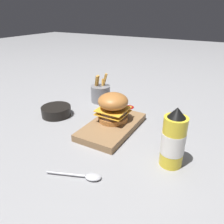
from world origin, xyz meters
TOP-DOWN VIEW (x-y plane):
  - ground_plane at (0.00, 0.00)m, footprint 6.00×6.00m
  - serving_board at (-0.03, 0.07)m, footprint 0.30×0.17m
  - burger at (-0.06, 0.06)m, footprint 0.12×0.12m
  - ketchup_bottle at (0.07, 0.33)m, footprint 0.07×0.07m
  - fries_basket at (-0.26, -0.13)m, footprint 0.10×0.10m
  - side_bowl at (-0.02, -0.21)m, footprint 0.13×0.13m
  - spoon at (0.25, 0.15)m, footprint 0.08×0.16m
  - ketchup_puddle at (-0.26, 0.04)m, footprint 0.05×0.05m

SIDE VIEW (x-z plane):
  - ground_plane at x=0.00m, z-range 0.00..0.00m
  - ketchup_puddle at x=-0.26m, z-range 0.00..0.00m
  - spoon at x=0.25m, z-range 0.00..0.01m
  - serving_board at x=-0.03m, z-range 0.00..0.03m
  - side_bowl at x=-0.02m, z-range 0.00..0.04m
  - fries_basket at x=-0.26m, z-range -0.03..0.12m
  - burger at x=-0.06m, z-range 0.03..0.14m
  - ketchup_bottle at x=0.07m, z-range -0.01..0.18m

